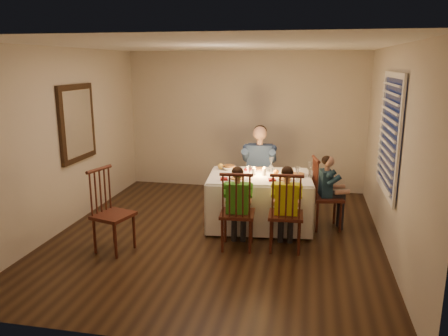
% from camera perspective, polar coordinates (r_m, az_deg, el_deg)
% --- Properties ---
extents(ground, '(5.00, 5.00, 0.00)m').
position_cam_1_polar(ground, '(6.27, -0.85, -8.73)').
color(ground, black).
rests_on(ground, ground).
extents(wall_left, '(0.02, 5.00, 2.60)m').
position_cam_1_polar(wall_left, '(6.74, -19.99, 3.53)').
color(wall_left, beige).
rests_on(wall_left, ground).
extents(wall_right, '(0.02, 5.00, 2.60)m').
position_cam_1_polar(wall_right, '(5.87, 21.14, 2.04)').
color(wall_right, beige).
rests_on(wall_right, ground).
extents(wall_back, '(4.50, 0.02, 2.60)m').
position_cam_1_polar(wall_back, '(8.34, 2.73, 6.11)').
color(wall_back, beige).
rests_on(wall_back, ground).
extents(ceiling, '(5.00, 5.00, 0.00)m').
position_cam_1_polar(ceiling, '(5.81, -0.94, 15.74)').
color(ceiling, white).
rests_on(ceiling, wall_back).
extents(dining_table, '(1.60, 1.23, 0.75)m').
position_cam_1_polar(dining_table, '(6.46, 4.65, -2.86)').
color(dining_table, white).
rests_on(dining_table, ground).
extents(chair_adult, '(0.45, 0.43, 1.06)m').
position_cam_1_polar(chair_adult, '(7.41, 4.52, -5.20)').
color(chair_adult, '#391B0F').
rests_on(chair_adult, ground).
extents(chair_near_left, '(0.47, 0.45, 1.06)m').
position_cam_1_polar(chair_near_left, '(5.88, 1.72, -10.32)').
color(chair_near_left, '#391B0F').
rests_on(chair_near_left, ground).
extents(chair_near_right, '(0.45, 0.43, 1.06)m').
position_cam_1_polar(chair_near_right, '(5.88, 7.92, -10.43)').
color(chair_near_right, '#391B0F').
rests_on(chair_near_right, ground).
extents(chair_end, '(0.49, 0.51, 1.06)m').
position_cam_1_polar(chair_end, '(6.70, 13.08, -7.60)').
color(chair_end, '#391B0F').
rests_on(chair_end, ground).
extents(chair_extra, '(0.53, 0.55, 1.09)m').
position_cam_1_polar(chair_extra, '(5.96, -13.97, -10.39)').
color(chair_extra, '#391B0F').
rests_on(chair_extra, ground).
extents(adult, '(0.55, 0.51, 1.39)m').
position_cam_1_polar(adult, '(7.41, 4.52, -5.20)').
color(adult, navy).
rests_on(adult, ground).
extents(child_green, '(0.40, 0.37, 1.11)m').
position_cam_1_polar(child_green, '(5.88, 1.72, -10.32)').
color(child_green, green).
rests_on(child_green, ground).
extents(child_yellow, '(0.40, 0.37, 1.13)m').
position_cam_1_polar(child_yellow, '(5.88, 7.92, -10.43)').
color(child_yellow, yellow).
rests_on(child_yellow, ground).
extents(child_teal, '(0.40, 0.42, 1.09)m').
position_cam_1_polar(child_teal, '(6.70, 13.08, -7.60)').
color(child_teal, '#1B3343').
rests_on(child_teal, ground).
extents(setting_adult, '(0.29, 0.29, 0.02)m').
position_cam_1_polar(setting_adult, '(6.68, 4.70, -0.23)').
color(setting_adult, white).
rests_on(setting_adult, dining_table).
extents(setting_green, '(0.29, 0.29, 0.02)m').
position_cam_1_polar(setting_green, '(6.10, 1.68, -1.52)').
color(setting_green, white).
rests_on(setting_green, dining_table).
extents(setting_yellow, '(0.29, 0.29, 0.02)m').
position_cam_1_polar(setting_yellow, '(6.12, 7.98, -1.62)').
color(setting_yellow, white).
rests_on(setting_yellow, dining_table).
extents(setting_teal, '(0.29, 0.29, 0.02)m').
position_cam_1_polar(setting_teal, '(6.44, 9.65, -0.90)').
color(setting_teal, white).
rests_on(setting_teal, dining_table).
extents(candle_left, '(0.06, 0.06, 0.10)m').
position_cam_1_polar(candle_left, '(6.39, 3.91, -0.49)').
color(candle_left, white).
rests_on(candle_left, dining_table).
extents(candle_right, '(0.06, 0.06, 0.10)m').
position_cam_1_polar(candle_right, '(6.39, 5.25, -0.51)').
color(candle_right, white).
rests_on(candle_right, dining_table).
extents(squash, '(0.09, 0.09, 0.09)m').
position_cam_1_polar(squash, '(6.73, -0.43, 0.22)').
color(squash, yellow).
rests_on(squash, dining_table).
extents(orange_fruit, '(0.08, 0.08, 0.08)m').
position_cam_1_polar(orange_fruit, '(6.44, 6.82, -0.52)').
color(orange_fruit, orange).
rests_on(orange_fruit, dining_table).
extents(serving_bowl, '(0.28, 0.28, 0.06)m').
position_cam_1_polar(serving_bowl, '(6.69, 0.65, -0.01)').
color(serving_bowl, white).
rests_on(serving_bowl, dining_table).
extents(wall_mirror, '(0.06, 0.95, 1.15)m').
position_cam_1_polar(wall_mirror, '(6.95, -18.62, 5.59)').
color(wall_mirror, black).
rests_on(wall_mirror, wall_left).
extents(window_blinds, '(0.07, 1.34, 1.54)m').
position_cam_1_polar(window_blinds, '(5.92, 20.73, 4.15)').
color(window_blinds, '#0C1533').
rests_on(window_blinds, wall_right).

